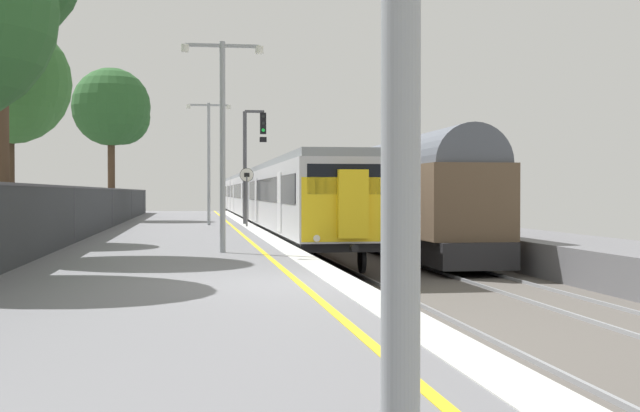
{
  "coord_description": "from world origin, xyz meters",
  "views": [
    {
      "loc": [
        -2.05,
        -13.67,
        1.46
      ],
      "look_at": [
        1.26,
        8.5,
        1.11
      ],
      "focal_mm": 47.96,
      "sensor_mm": 36.0,
      "label": 1
    }
  ],
  "objects": [
    {
      "name": "ground",
      "position": [
        2.64,
        0.0,
        -0.61
      ],
      "size": [
        17.4,
        110.0,
        1.21
      ],
      "color": "slate"
    },
    {
      "name": "freight_train_adjacent_track",
      "position": [
        6.1,
        31.76,
        1.43
      ],
      "size": [
        2.6,
        44.19,
        4.46
      ],
      "color": "#232326",
      "rests_on": "ground"
    },
    {
      "name": "speed_limit_sign",
      "position": [
        0.25,
        23.11,
        1.62
      ],
      "size": [
        0.59,
        0.08,
        2.52
      ],
      "color": "#59595B",
      "rests_on": "ground"
    },
    {
      "name": "background_tree_left",
      "position": [
        -6.17,
        32.85,
        5.85
      ],
      "size": [
        4.13,
        4.13,
        8.08
      ],
      "color": "#473323",
      "rests_on": "ground"
    },
    {
      "name": "signal_gantry",
      "position": [
        0.61,
        26.09,
        3.3
      ],
      "size": [
        1.1,
        0.24,
        5.3
      ],
      "color": "#47474C",
      "rests_on": "ground"
    },
    {
      "name": "commuter_train_at_platform",
      "position": [
        2.1,
        39.42,
        1.27
      ],
      "size": [
        2.83,
        62.6,
        3.81
      ],
      "color": "#B7B7BC",
      "rests_on": "ground"
    },
    {
      "name": "background_tree_centre",
      "position": [
        -7.32,
        12.36,
        4.54
      ],
      "size": [
        3.6,
        3.6,
        6.49
      ],
      "color": "#473323",
      "rests_on": "ground"
    },
    {
      "name": "platform_lamp_far",
      "position": [
        -1.33,
        25.29,
        3.27
      ],
      "size": [
        2.0,
        0.2,
        5.52
      ],
      "color": "#93999E",
      "rests_on": "ground"
    },
    {
      "name": "platform_lamp_mid",
      "position": [
        -1.33,
        7.27,
        3.07
      ],
      "size": [
        2.0,
        0.2,
        5.14
      ],
      "color": "#93999E",
      "rests_on": "ground"
    }
  ]
}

